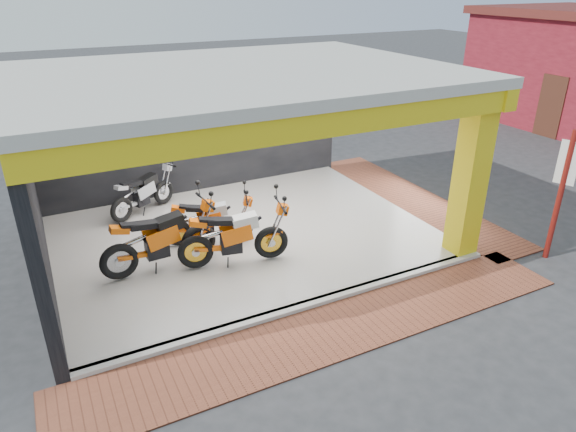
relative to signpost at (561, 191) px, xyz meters
name	(u,v)px	position (x,y,z in m)	size (l,w,h in m)	color
ground	(285,279)	(-5.26, 1.69, -1.49)	(80.00, 80.00, 0.00)	#2D2D30
showroom_floor	(245,235)	(-5.26, 3.69, -1.44)	(8.00, 6.00, 0.10)	beige
showroom_ceiling	(238,74)	(-5.26, 3.69, 2.11)	(8.40, 6.40, 0.20)	beige
back_wall	(196,129)	(-5.26, 6.79, 0.26)	(8.20, 0.20, 3.50)	black
left_wall	(29,198)	(-9.36, 3.69, 0.26)	(0.20, 6.20, 3.50)	black
corner_column	(471,176)	(-1.51, 0.94, 0.26)	(0.50, 0.50, 3.50)	yellow
header_beam_front	(314,124)	(-5.26, 0.69, 1.81)	(8.40, 0.30, 0.40)	yellow
header_beam_right	(400,74)	(-1.26, 3.69, 1.81)	(0.30, 6.40, 0.40)	yellow
floor_kerb	(310,304)	(-5.26, 0.67, -1.44)	(8.00, 0.20, 0.10)	beige
paver_front	(333,330)	(-5.26, -0.11, -1.48)	(9.00, 1.40, 0.03)	brown
paver_right	(413,199)	(-0.46, 3.69, -1.48)	(1.40, 7.00, 0.03)	brown
signpost	(561,191)	(0.00, 0.00, 0.00)	(0.15, 0.37, 2.73)	maroon
moto_hero	(271,227)	(-5.22, 2.38, -0.68)	(2.33, 0.86, 1.43)	#FA620A
moto_row_a	(239,215)	(-5.51, 3.38, -0.77)	(2.03, 0.75, 1.24)	#E95509
moto_row_b	(197,226)	(-6.52, 3.06, -0.65)	(2.44, 0.90, 1.49)	#E95C09
moto_row_d	(162,181)	(-6.43, 6.13, -0.78)	(2.02, 0.75, 1.23)	#A0A3A7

